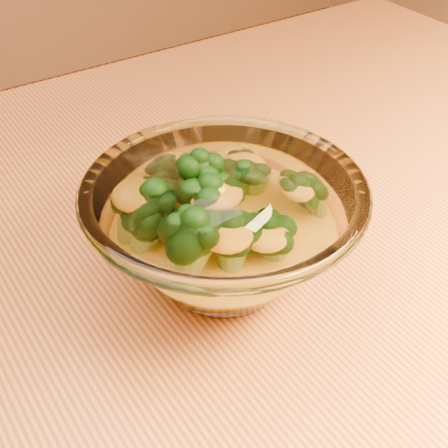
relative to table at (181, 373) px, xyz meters
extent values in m
cube|color=#C67B3B|center=(0.00, 0.00, 0.08)|extent=(1.20, 0.80, 0.04)
cylinder|color=brown|center=(0.54, 0.34, -0.30)|extent=(0.06, 0.06, 0.71)
ellipsoid|color=white|center=(0.04, -0.01, 0.11)|extent=(0.09, 0.09, 0.02)
torus|color=white|center=(0.04, -0.01, 0.18)|extent=(0.20, 0.20, 0.01)
ellipsoid|color=#FBAE15|center=(0.04, -0.01, 0.13)|extent=(0.12, 0.12, 0.03)
camera|label=1|loc=(-0.16, -0.30, 0.43)|focal=50.00mm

